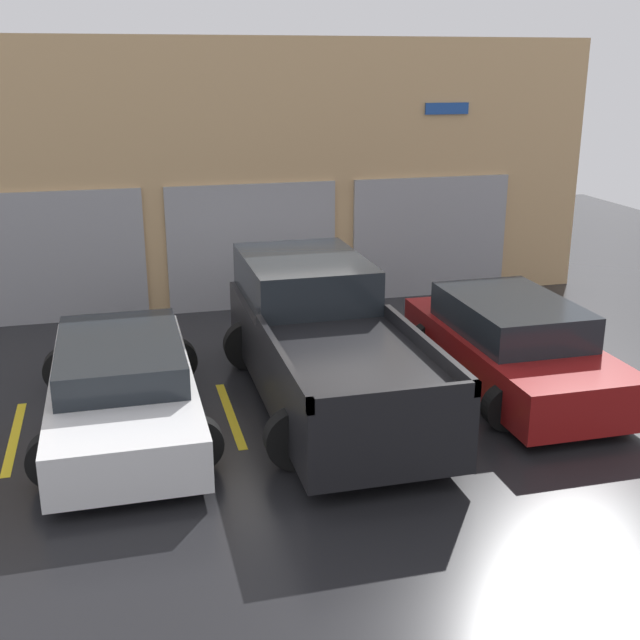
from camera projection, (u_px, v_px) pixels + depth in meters
ground_plane at (298, 357)px, 13.18m from camera, size 28.00×28.00×0.00m
shophouse_building at (258, 179)px, 15.44m from camera, size 13.51×0.68×5.09m
pickup_truck at (323, 341)px, 11.40m from camera, size 2.49×5.48×1.80m
sedan_white at (123, 385)px, 10.55m from camera, size 2.24×4.63×1.17m
sedan_side at (511, 346)px, 11.88m from camera, size 2.16×4.34×1.32m
parking_stripe_far_left at (14, 437)px, 10.37m from camera, size 0.12×2.20×0.01m
parking_stripe_left at (230, 414)px, 11.04m from camera, size 0.12×2.20×0.01m
parking_stripe_centre at (422, 394)px, 11.71m from camera, size 0.12×2.20×0.01m
parking_stripe_right at (592, 376)px, 12.38m from camera, size 0.12×2.20×0.01m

